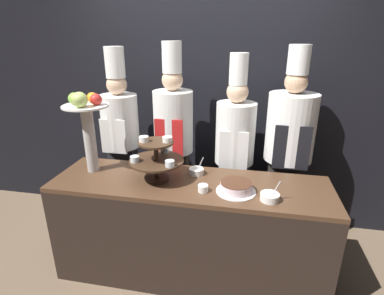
# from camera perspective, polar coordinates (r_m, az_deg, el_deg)

# --- Properties ---
(wall_back) EXTENTS (10.00, 0.06, 2.80)m
(wall_back) POSITION_cam_1_polar(r_m,az_deg,el_deg) (3.08, 3.15, 10.65)
(wall_back) COLOR black
(wall_back) RESTS_ON ground_plane
(buffet_counter) EXTENTS (2.16, 0.62, 0.86)m
(buffet_counter) POSITION_cam_1_polar(r_m,az_deg,el_deg) (2.56, -0.44, -15.23)
(buffet_counter) COLOR black
(buffet_counter) RESTS_ON ground_plane
(tiered_stand) EXTENTS (0.42, 0.42, 0.36)m
(tiered_stand) POSITION_cam_1_polar(r_m,az_deg,el_deg) (2.32, -6.80, -1.86)
(tiered_stand) COLOR #3D2819
(tiered_stand) RESTS_ON buffet_counter
(fruit_pedestal) EXTENTS (0.36, 0.36, 0.68)m
(fruit_pedestal) POSITION_cam_1_polar(r_m,az_deg,el_deg) (2.51, -19.38, 5.02)
(fruit_pedestal) COLOR #B2ADA8
(fruit_pedestal) RESTS_ON buffet_counter
(cake_round) EXTENTS (0.29, 0.29, 0.08)m
(cake_round) POSITION_cam_1_polar(r_m,az_deg,el_deg) (2.20, 8.39, -7.52)
(cake_round) COLOR white
(cake_round) RESTS_ON buffet_counter
(cup_white) EXTENTS (0.07, 0.07, 0.05)m
(cup_white) POSITION_cam_1_polar(r_m,az_deg,el_deg) (2.19, 2.12, -7.77)
(cup_white) COLOR white
(cup_white) RESTS_ON buffet_counter
(serving_bowl_near) EXTENTS (0.13, 0.13, 0.15)m
(serving_bowl_near) POSITION_cam_1_polar(r_m,az_deg,el_deg) (2.15, 14.60, -9.10)
(serving_bowl_near) COLOR white
(serving_bowl_near) RESTS_ON buffet_counter
(serving_bowl_far) EXTENTS (0.12, 0.12, 0.15)m
(serving_bowl_far) POSITION_cam_1_polar(r_m,az_deg,el_deg) (2.45, 0.85, -4.53)
(serving_bowl_far) COLOR white
(serving_bowl_far) RESTS_ON buffet_counter
(chef_left) EXTENTS (0.36, 0.36, 1.84)m
(chef_left) POSITION_cam_1_polar(r_m,az_deg,el_deg) (3.03, -13.35, 2.14)
(chef_left) COLOR #28282D
(chef_left) RESTS_ON ground_plane
(chef_center_left) EXTENTS (0.37, 0.37, 1.89)m
(chef_center_left) POSITION_cam_1_polar(r_m,az_deg,el_deg) (2.85, -3.52, 1.98)
(chef_center_left) COLOR #38332D
(chef_center_left) RESTS_ON ground_plane
(chef_center_right) EXTENTS (0.36, 0.36, 1.80)m
(chef_center_right) POSITION_cam_1_polar(r_m,az_deg,el_deg) (2.79, 8.11, 0.06)
(chef_center_right) COLOR #38332D
(chef_center_right) RESTS_ON ground_plane
(chef_right) EXTENTS (0.42, 0.42, 1.86)m
(chef_right) POSITION_cam_1_polar(r_m,az_deg,el_deg) (2.80, 17.90, 0.29)
(chef_right) COLOR #38332D
(chef_right) RESTS_ON ground_plane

